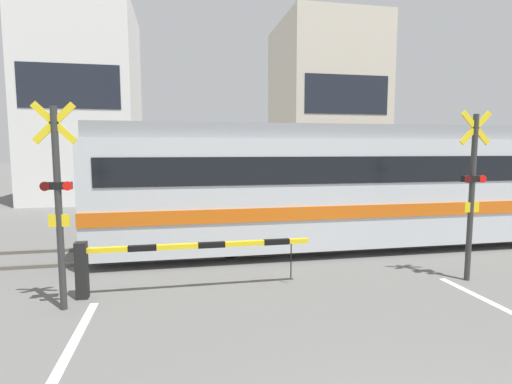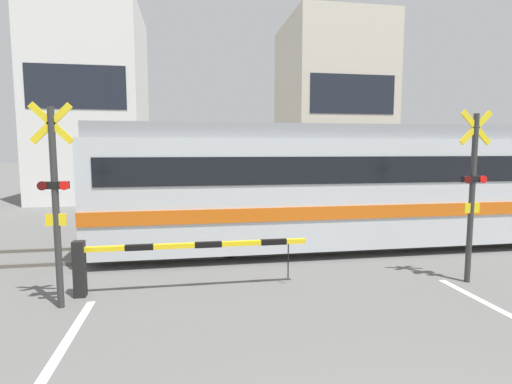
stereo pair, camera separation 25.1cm
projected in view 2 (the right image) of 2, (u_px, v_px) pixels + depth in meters
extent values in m
cube|color=#5B564C|center=(258.00, 255.00, 10.00)|extent=(50.00, 0.10, 0.08)
cube|color=#5B564C|center=(249.00, 242.00, 11.41)|extent=(50.00, 0.10, 0.08)
cube|color=silver|center=(418.00, 188.00, 11.34)|extent=(17.65, 2.86, 2.70)
cube|color=gray|center=(421.00, 134.00, 11.18)|extent=(17.47, 2.51, 0.36)
cube|color=orange|center=(418.00, 202.00, 11.38)|extent=(17.66, 2.91, 0.32)
cube|color=black|center=(419.00, 167.00, 11.28)|extent=(16.94, 2.90, 0.64)
cube|color=black|center=(90.00, 169.00, 9.79)|extent=(0.03, 2.00, 0.80)
cylinder|color=black|center=(230.00, 243.00, 9.85)|extent=(0.76, 0.12, 0.76)
cylinder|color=black|center=(224.00, 231.00, 11.25)|extent=(0.76, 0.12, 0.76)
cube|color=black|center=(80.00, 269.00, 7.23)|extent=(0.20, 0.20, 1.03)
cube|color=yellow|center=(197.00, 245.00, 7.55)|extent=(4.23, 0.09, 0.09)
cube|color=black|center=(139.00, 247.00, 7.37)|extent=(0.51, 0.10, 0.10)
cube|color=black|center=(208.00, 245.00, 7.58)|extent=(0.51, 0.10, 0.10)
cube|color=black|center=(274.00, 242.00, 7.80)|extent=(0.51, 0.10, 0.10)
cylinder|color=black|center=(288.00, 261.00, 7.89)|extent=(0.02, 0.02, 0.70)
cube|color=black|center=(340.00, 210.00, 14.27)|extent=(0.20, 0.20, 1.03)
cube|color=yellow|center=(282.00, 201.00, 13.87)|extent=(4.23, 0.09, 0.09)
cube|color=black|center=(312.00, 200.00, 14.05)|extent=(0.51, 0.10, 0.10)
cube|color=black|center=(276.00, 201.00, 13.84)|extent=(0.51, 0.10, 0.10)
cube|color=black|center=(240.00, 202.00, 13.62)|extent=(0.51, 0.10, 0.10)
cylinder|color=black|center=(232.00, 214.00, 13.61)|extent=(0.02, 0.02, 0.70)
cylinder|color=#333333|center=(56.00, 209.00, 6.61)|extent=(0.11, 0.11, 3.37)
cube|color=yellow|center=(51.00, 123.00, 6.46)|extent=(0.68, 0.04, 0.68)
cube|color=yellow|center=(51.00, 123.00, 6.46)|extent=(0.68, 0.04, 0.68)
cube|color=black|center=(55.00, 185.00, 6.57)|extent=(0.44, 0.12, 0.12)
cylinder|color=#4C0C0C|center=(42.00, 186.00, 6.46)|extent=(0.15, 0.03, 0.15)
cylinder|color=red|center=(64.00, 186.00, 6.52)|extent=(0.15, 0.03, 0.15)
cube|color=yellow|center=(56.00, 220.00, 6.61)|extent=(0.32, 0.03, 0.20)
cylinder|color=#333333|center=(472.00, 200.00, 7.91)|extent=(0.11, 0.11, 3.37)
cube|color=yellow|center=(476.00, 127.00, 7.76)|extent=(0.68, 0.04, 0.68)
cube|color=yellow|center=(476.00, 127.00, 7.76)|extent=(0.68, 0.04, 0.68)
cube|color=black|center=(473.00, 179.00, 7.87)|extent=(0.44, 0.12, 0.12)
cylinder|color=#4C0C0C|center=(468.00, 180.00, 7.76)|extent=(0.15, 0.03, 0.15)
cylinder|color=red|center=(483.00, 179.00, 7.82)|extent=(0.15, 0.03, 0.15)
cube|color=yellow|center=(472.00, 208.00, 7.91)|extent=(0.32, 0.03, 0.20)
cube|color=white|center=(93.00, 105.00, 21.30)|extent=(5.23, 6.35, 9.98)
cube|color=#1E232D|center=(76.00, 87.00, 18.12)|extent=(4.39, 0.03, 2.00)
cube|color=beige|center=(331.00, 110.00, 23.55)|extent=(5.41, 6.35, 9.94)
cube|color=#1E232D|center=(353.00, 94.00, 20.37)|extent=(4.54, 0.03, 1.99)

